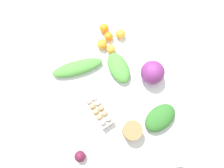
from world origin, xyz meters
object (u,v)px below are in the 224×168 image
object	(u,v)px
orange_3	(111,49)
greens_bunch_kale	(119,68)
orange_2	(120,34)
orange_4	(109,37)
egg_carton	(99,110)
greens_bunch_scallion	(160,118)
beet_root	(80,156)
greens_bunch_beet_tops	(77,68)
cabbage_purple	(152,72)
orange_1	(102,44)
paper_bag	(132,131)
orange_0	(104,28)

from	to	relation	value
orange_3	greens_bunch_kale	bearing A→B (deg)	15.52
orange_2	orange_4	bearing A→B (deg)	-81.82
greens_bunch_kale	orange_2	size ratio (longest dim) A/B	3.40
egg_carton	orange_4	size ratio (longest dim) A/B	4.00
egg_carton	greens_bunch_scallion	bearing A→B (deg)	-130.85
orange_4	beet_root	bearing A→B (deg)	-16.72
egg_carton	greens_bunch_beet_tops	bearing A→B (deg)	-6.74
cabbage_purple	greens_bunch_beet_tops	distance (m)	0.55
greens_bunch_scallion	orange_1	bearing A→B (deg)	-148.49
egg_carton	paper_bag	world-z (taller)	paper_bag
beet_root	orange_0	bearing A→B (deg)	166.20
cabbage_purple	orange_1	world-z (taller)	cabbage_purple
paper_bag	greens_bunch_scallion	bearing A→B (deg)	109.32
greens_bunch_beet_tops	paper_bag	bearing A→B (deg)	35.85
cabbage_purple	orange_0	world-z (taller)	cabbage_purple
greens_bunch_kale	orange_4	world-z (taller)	greens_bunch_kale
greens_bunch_scallion	orange_2	size ratio (longest dim) A/B	3.30
orange_3	greens_bunch_scallion	bearing A→B (deg)	28.38
greens_bunch_beet_tops	greens_bunch_scallion	bearing A→B (deg)	53.06
egg_carton	orange_2	distance (m)	0.61
greens_bunch_kale	beet_root	distance (m)	0.67
orange_1	orange_3	size ratio (longest dim) A/B	1.20
greens_bunch_kale	orange_3	xyz separation A→B (m)	(-0.16, -0.04, -0.01)
greens_bunch_scallion	orange_2	world-z (taller)	greens_bunch_scallion
egg_carton	orange_1	size ratio (longest dim) A/B	3.45
greens_bunch_kale	greens_bunch_beet_tops	bearing A→B (deg)	-95.32
orange_3	beet_root	bearing A→B (deg)	-19.56
orange_2	cabbage_purple	bearing A→B (deg)	29.42
greens_bunch_beet_tops	egg_carton	bearing A→B (deg)	22.40
greens_bunch_kale	greens_bunch_scallion	xyz separation A→B (m)	(0.39, 0.25, 0.00)
egg_carton	orange_0	distance (m)	0.64
cabbage_purple	beet_root	distance (m)	0.76
greens_bunch_scallion	orange_1	distance (m)	0.69
orange_0	orange_4	world-z (taller)	orange_0
orange_2	orange_4	world-z (taller)	orange_2
cabbage_purple	greens_bunch_kale	xyz separation A→B (m)	(-0.07, -0.23, -0.05)
paper_bag	greens_bunch_beet_tops	world-z (taller)	paper_bag
greens_bunch_kale	orange_4	bearing A→B (deg)	-168.53
paper_bag	orange_4	bearing A→B (deg)	-171.95
egg_carton	orange_0	xyz separation A→B (m)	(-0.64, 0.09, -0.01)
orange_0	beet_root	bearing A→B (deg)	-13.80
greens_bunch_scallion	orange_3	distance (m)	0.62
greens_bunch_scallion	orange_0	xyz separation A→B (m)	(-0.73, -0.33, -0.01)
beet_root	orange_2	bearing A→B (deg)	158.14
greens_bunch_kale	greens_bunch_scallion	world-z (taller)	greens_bunch_scallion
beet_root	orange_1	world-z (taller)	orange_1
greens_bunch_beet_tops	orange_2	bearing A→B (deg)	125.76
greens_bunch_scallion	orange_4	world-z (taller)	greens_bunch_scallion
greens_bunch_beet_tops	beet_root	xyz separation A→B (m)	(0.63, -0.01, 0.01)
orange_0	orange_4	distance (m)	0.08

